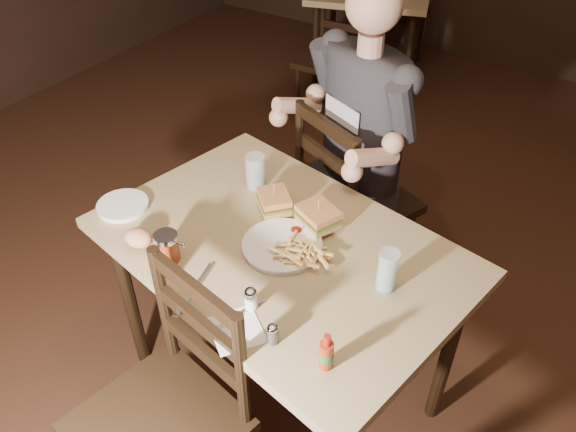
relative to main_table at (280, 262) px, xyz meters
The scene contains 24 objects.
room_shell 0.72m from the main_table, 78.27° to the left, with size 7.00×7.00×7.00m.
main_table is the anchor object (origin of this frame).
bg_table 2.72m from the main_table, 109.11° to the left, with size 1.00×1.00×0.77m.
chair_far 0.74m from the main_table, 93.82° to the left, with size 0.43×0.47×0.93m, color black, non-canonical shape.
chair_near 0.63m from the main_table, 95.73° to the right, with size 0.43×0.47×0.93m, color black, non-canonical shape.
bg_chair_far 3.25m from the main_table, 105.93° to the left, with size 0.39×0.43×0.85m, color black, non-canonical shape.
bg_chair_near 2.22m from the main_table, 113.79° to the left, with size 0.41×0.45×0.88m, color black, non-canonical shape.
diner 0.72m from the main_table, 95.76° to the left, with size 0.55×0.43×0.95m, color #323136, non-canonical shape.
dinner_plate 0.09m from the main_table, 37.30° to the right, with size 0.25×0.25×0.01m, color white.
sandwich_left 0.22m from the main_table, 129.07° to the left, with size 0.12×0.10×0.10m, color tan, non-canonical shape.
sandwich_right 0.21m from the main_table, 66.03° to the left, with size 0.13×0.11×0.11m, color tan, non-canonical shape.
fries_pile 0.16m from the main_table, 15.13° to the right, with size 0.23×0.16×0.04m, color tan, non-canonical shape.
ketchup_dollop 0.12m from the main_table, 72.02° to the left, with size 0.04×0.04×0.01m, color maroon.
glass_left 0.36m from the main_table, 138.08° to the left, with size 0.07×0.07×0.13m, color silver.
glass_right 0.40m from the main_table, ahead, with size 0.06×0.06×0.14m, color silver.
hot_sauce 0.51m from the main_table, 43.30° to the right, with size 0.04×0.04×0.12m, color maroon, non-canonical shape.
salt_shaker 0.31m from the main_table, 74.03° to the right, with size 0.04×0.04×0.07m, color white, non-canonical shape.
pepper_shaker 0.41m from the main_table, 60.02° to the right, with size 0.03×0.03×0.06m, color #38332D, non-canonical shape.
syrup_dispenser 0.38m from the main_table, 136.33° to the right, with size 0.08×0.08×0.10m, color maroon, non-canonical shape.
napkin 0.38m from the main_table, 75.91° to the right, with size 0.14×0.13×0.00m, color white.
knife 0.33m from the main_table, 108.47° to the right, with size 0.01×0.22×0.01m, color silver.
fork 0.33m from the main_table, 77.45° to the right, with size 0.01×0.17×0.01m, color silver.
side_plate 0.59m from the main_table, 166.72° to the right, with size 0.17×0.17×0.01m, color white.
bread_roll 0.46m from the main_table, 145.61° to the right, with size 0.09×0.08×0.06m, color tan.
Camera 1 is at (0.72, -1.20, 1.98)m, focal length 35.00 mm.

